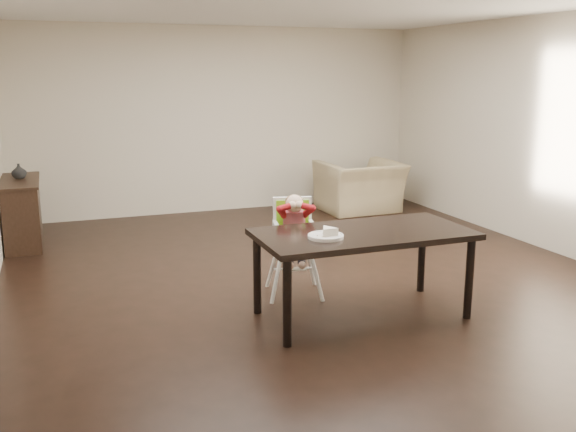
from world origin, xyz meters
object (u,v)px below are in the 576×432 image
object	(u,v)px
sideboard	(22,212)
armchair	(360,178)
high_chair	(294,224)
dining_table	(363,240)

from	to	relation	value
sideboard	armchair	bearing A→B (deg)	2.97
high_chair	sideboard	world-z (taller)	high_chair
high_chair	armchair	size ratio (longest dim) A/B	0.84
armchair	high_chair	bearing A→B (deg)	52.37
dining_table	sideboard	bearing A→B (deg)	127.97
sideboard	dining_table	bearing A→B (deg)	-52.03
dining_table	high_chair	size ratio (longest dim) A/B	1.88
high_chair	sideboard	xyz separation A→B (m)	(-2.44, 2.82, -0.28)
armchair	sideboard	bearing A→B (deg)	1.46
dining_table	armchair	world-z (taller)	armchair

